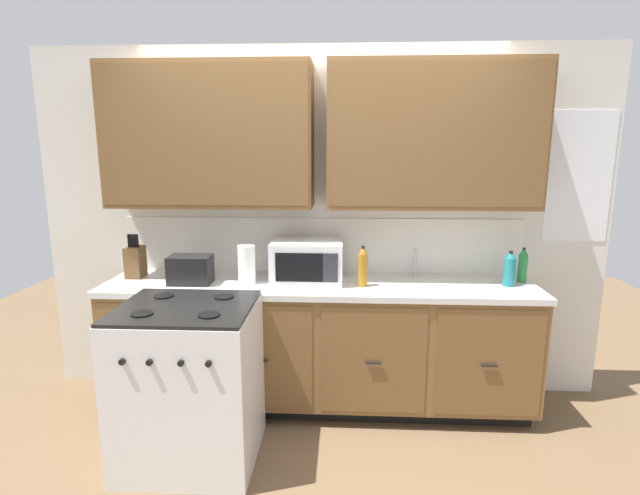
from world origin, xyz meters
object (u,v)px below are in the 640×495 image
microwave (307,261)px  toaster (190,270)px  bottle_green (523,265)px  paper_towel_roll (247,264)px  bottle_amber (363,267)px  knife_block (135,261)px  bottle_teal (510,269)px  stove_range (190,383)px

microwave → toaster: size_ratio=1.71×
microwave → bottle_green: bearing=2.2°
bottle_green → paper_towel_roll: bearing=-176.0°
bottle_amber → bottle_green: (1.09, 0.17, -0.02)m
knife_block → bottle_amber: size_ratio=1.14×
toaster → bottle_green: 2.25m
knife_block → bottle_teal: (2.56, -0.09, 0.00)m
bottle_amber → bottle_green: size_ratio=1.15×
microwave → toaster: (-0.78, -0.10, -0.04)m
toaster → bottle_amber: (1.15, -0.01, 0.04)m
stove_range → toaster: 0.79m
microwave → toaster: microwave is taller
microwave → knife_block: bearing=178.2°
microwave → bottle_green: microwave is taller
knife_block → bottle_teal: bearing=-2.0°
paper_towel_roll → bottle_green: (1.87, 0.13, -0.01)m
knife_block → paper_towel_roll: (0.82, -0.11, 0.01)m
microwave → bottle_green: size_ratio=2.02×
paper_towel_roll → bottle_green: size_ratio=1.09×
bottle_amber → knife_block: bearing=174.7°
paper_towel_roll → bottle_teal: paper_towel_roll is taller
toaster → paper_towel_roll: size_ratio=1.08×
knife_block → bottle_amber: bearing=-5.3°
bottle_teal → stove_range: bearing=-162.6°
bottle_teal → bottle_green: (0.12, 0.11, 0.00)m
bottle_green → microwave: bearing=-177.8°
bottle_amber → stove_range: bearing=-151.0°
microwave → knife_block: knife_block is taller
microwave → bottle_teal: microwave is taller
knife_block → bottle_teal: knife_block is taller
stove_range → microwave: microwave is taller
microwave → bottle_amber: bearing=-16.2°
microwave → knife_block: 1.22m
microwave → bottle_teal: size_ratio=2.03×
microwave → paper_towel_roll: (-0.40, -0.07, -0.01)m
bottle_teal → paper_towel_roll: bearing=-179.2°
bottle_teal → bottle_amber: bearing=-176.5°
knife_block → paper_towel_roll: knife_block is taller
toaster → bottle_teal: (2.12, 0.05, 0.02)m
stove_range → microwave: size_ratio=1.98×
microwave → stove_range: bearing=-133.6°
bottle_amber → toaster: bearing=179.7°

